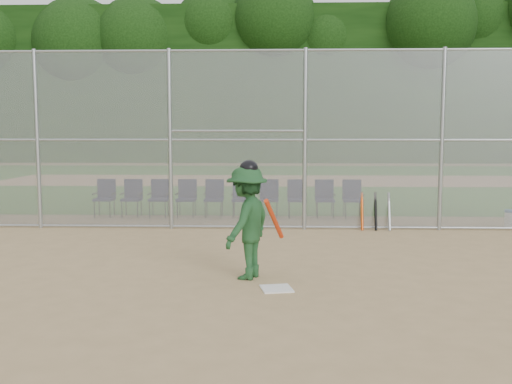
{
  "coord_description": "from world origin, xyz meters",
  "views": [
    {
      "loc": [
        0.34,
        -7.67,
        2.17
      ],
      "look_at": [
        0.0,
        2.5,
        1.1
      ],
      "focal_mm": 40.0,
      "sensor_mm": 36.0,
      "label": 1
    }
  ],
  "objects_px": {
    "water_cooler": "(511,219)",
    "chair_0": "(104,198)",
    "home_plate": "(277,289)",
    "batter_at_plate": "(247,221)"
  },
  "relations": [
    {
      "from": "water_cooler",
      "to": "chair_0",
      "type": "relative_size",
      "value": 0.42
    },
    {
      "from": "home_plate",
      "to": "batter_at_plate",
      "type": "relative_size",
      "value": 0.23
    },
    {
      "from": "home_plate",
      "to": "batter_at_plate",
      "type": "bearing_deg",
      "value": 125.74
    },
    {
      "from": "home_plate",
      "to": "water_cooler",
      "type": "xyz_separation_m",
      "value": [
        5.38,
        5.34,
        0.19
      ]
    },
    {
      "from": "batter_at_plate",
      "to": "water_cooler",
      "type": "relative_size",
      "value": 4.4
    },
    {
      "from": "batter_at_plate",
      "to": "water_cooler",
      "type": "xyz_separation_m",
      "value": [
        5.82,
        4.73,
        -0.65
      ]
    },
    {
      "from": "batter_at_plate",
      "to": "water_cooler",
      "type": "bearing_deg",
      "value": 39.12
    },
    {
      "from": "home_plate",
      "to": "water_cooler",
      "type": "distance_m",
      "value": 7.58
    },
    {
      "from": "batter_at_plate",
      "to": "water_cooler",
      "type": "height_order",
      "value": "batter_at_plate"
    },
    {
      "from": "water_cooler",
      "to": "home_plate",
      "type": "bearing_deg",
      "value": -135.23
    }
  ]
}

